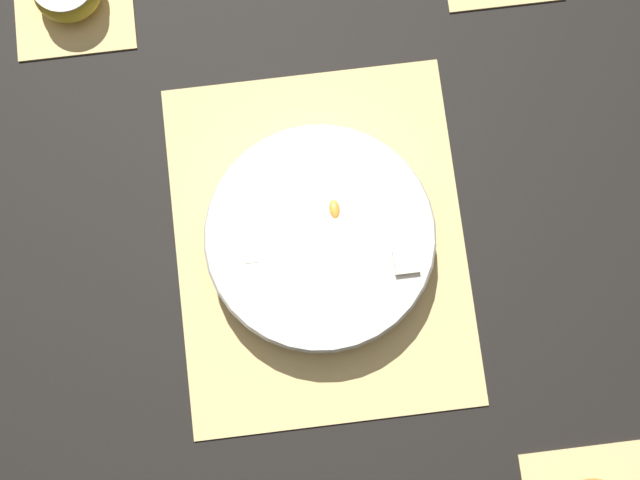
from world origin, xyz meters
TOP-DOWN VIEW (x-y plane):
  - ground_plane at (0.00, 0.00)m, footprint 6.00×6.00m
  - bamboo_mat_center at (-0.00, 0.00)m, footprint 0.43×0.35m
  - fruit_salad_bowl at (-0.00, -0.00)m, footprint 0.27×0.27m

SIDE VIEW (x-z plane):
  - ground_plane at x=0.00m, z-range 0.00..0.00m
  - bamboo_mat_center at x=0.00m, z-range 0.00..0.01m
  - fruit_salad_bowl at x=0.00m, z-range 0.01..0.07m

